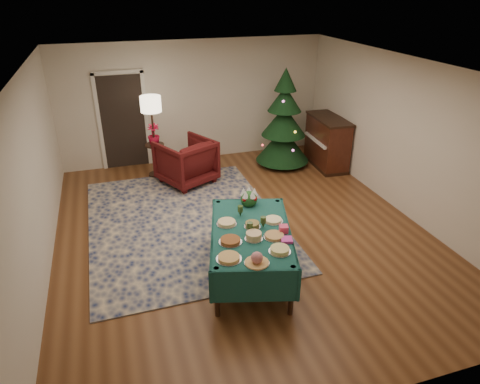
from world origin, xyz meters
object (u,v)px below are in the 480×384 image
object	(u,v)px
buffet_table	(251,239)
gift_box	(284,229)
armchair	(186,159)
piano	(327,143)
potted_plant	(154,139)
christmas_tree	(284,123)
floor_lamp	(151,109)
side_table	(156,160)

from	to	relation	value
buffet_table	gift_box	size ratio (longest dim) A/B	17.99
armchair	gift_box	bearing A→B (deg)	74.15
gift_box	piano	distance (m)	4.34
buffet_table	piano	world-z (taller)	piano
buffet_table	potted_plant	world-z (taller)	potted_plant
piano	potted_plant	bearing A→B (deg)	170.85
armchair	christmas_tree	bearing A→B (deg)	161.42
armchair	potted_plant	size ratio (longest dim) A/B	2.32
floor_lamp	potted_plant	bearing A→B (deg)	85.63
floor_lamp	side_table	distance (m)	1.13
potted_plant	piano	distance (m)	3.81
piano	gift_box	bearing A→B (deg)	-125.88
buffet_table	gift_box	world-z (taller)	gift_box
potted_plant	piano	world-z (taller)	piano
side_table	piano	xyz separation A→B (m)	(3.75, -0.60, 0.20)
armchair	floor_lamp	xyz separation A→B (m)	(-0.56, 0.52, 0.96)
floor_lamp	side_table	size ratio (longest dim) A/B	2.44
floor_lamp	piano	bearing A→B (deg)	-8.67
side_table	christmas_tree	world-z (taller)	christmas_tree
floor_lamp	gift_box	bearing A→B (deg)	-73.38
floor_lamp	christmas_tree	size ratio (longest dim) A/B	0.80
piano	floor_lamp	bearing A→B (deg)	171.33
christmas_tree	potted_plant	bearing A→B (deg)	175.13
gift_box	piano	world-z (taller)	piano
potted_plant	side_table	bearing A→B (deg)	-63.43
buffet_table	armchair	world-z (taller)	armchair
potted_plant	piano	bearing A→B (deg)	-9.15
buffet_table	gift_box	xyz separation A→B (m)	(0.41, -0.18, 0.19)
gift_box	floor_lamp	world-z (taller)	floor_lamp
potted_plant	piano	xyz separation A→B (m)	(3.75, -0.60, -0.29)
buffet_table	christmas_tree	distance (m)	4.23
buffet_table	potted_plant	distance (m)	4.02
gift_box	piano	xyz separation A→B (m)	(2.54, 3.51, -0.23)
christmas_tree	buffet_table	bearing A→B (deg)	-118.79
gift_box	armchair	bearing A→B (deg)	100.53
gift_box	potted_plant	world-z (taller)	potted_plant
gift_box	floor_lamp	bearing A→B (deg)	106.62
buffet_table	side_table	distance (m)	4.02
gift_box	armchair	world-z (taller)	armchair
side_table	potted_plant	size ratio (longest dim) A/B	1.61
gift_box	floor_lamp	distance (m)	4.32
armchair	potted_plant	world-z (taller)	armchair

